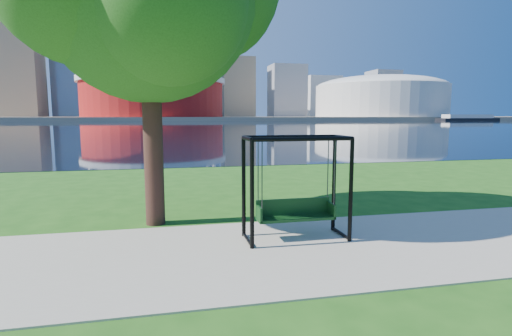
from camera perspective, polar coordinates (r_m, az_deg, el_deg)
name	(u,v)px	position (r m, az deg, el deg)	size (l,w,h in m)	color
ground	(268,243)	(7.99, 1.70, -10.69)	(900.00, 900.00, 0.00)	#1E5114
path	(274,251)	(7.53, 2.65, -11.73)	(120.00, 4.00, 0.03)	#9E937F
river	(175,125)	(109.41, -11.43, 5.99)	(900.00, 180.00, 0.02)	black
far_bank	(171,118)	(313.38, -12.10, 7.00)	(900.00, 228.00, 2.00)	#937F60
stadium	(153,96)	(242.79, -14.48, 9.97)	(83.00, 83.00, 32.00)	maroon
arena	(380,96)	(278.66, 17.35, 9.85)	(84.00, 84.00, 26.56)	beige
skyline	(164,73)	(328.47, -13.04, 13.08)	(392.00, 66.00, 96.50)	gray
swing	(296,190)	(8.02, 5.69, -3.17)	(2.06, 0.90, 2.10)	black
barge	(467,118)	(247.48, 27.96, 6.35)	(33.60, 9.39, 3.35)	black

